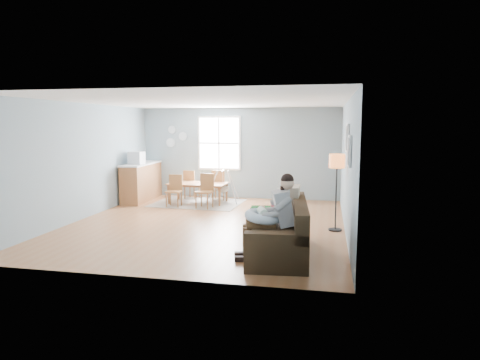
% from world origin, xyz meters
% --- Properties ---
extents(room, '(8.40, 9.40, 3.90)m').
position_xyz_m(room, '(0.00, 0.00, 2.42)').
color(room, '#9E6138').
extents(window, '(1.32, 0.08, 1.62)m').
position_xyz_m(window, '(-0.60, 3.46, 1.65)').
color(window, white).
rests_on(window, room).
extents(pictures, '(0.05, 1.34, 0.74)m').
position_xyz_m(pictures, '(2.97, -1.05, 1.85)').
color(pictures, white).
rests_on(pictures, room).
extents(wall_plates, '(0.67, 0.02, 0.66)m').
position_xyz_m(wall_plates, '(-2.00, 3.47, 1.83)').
color(wall_plates, '#A8BDCA').
rests_on(wall_plates, room).
extents(sofa, '(1.17, 2.32, 0.91)m').
position_xyz_m(sofa, '(1.86, -1.92, 0.32)').
color(sofa, black).
rests_on(sofa, room).
extents(green_throw, '(1.07, 0.93, 0.04)m').
position_xyz_m(green_throw, '(1.71, -1.19, 0.57)').
color(green_throw, '#13541C').
rests_on(green_throw, sofa).
extents(beige_pillow, '(0.16, 0.54, 0.54)m').
position_xyz_m(beige_pillow, '(2.04, -1.31, 0.82)').
color(beige_pillow, beige).
rests_on(beige_pillow, sofa).
extents(father, '(1.03, 0.60, 1.42)m').
position_xyz_m(father, '(1.75, -2.26, 0.76)').
color(father, gray).
rests_on(father, sofa).
extents(nursing_pillow, '(0.62, 0.60, 0.24)m').
position_xyz_m(nursing_pillow, '(1.58, -2.27, 0.71)').
color(nursing_pillow, '#C6E0F8').
rests_on(nursing_pillow, father).
extents(infant, '(0.23, 0.40, 0.15)m').
position_xyz_m(infant, '(1.58, -2.23, 0.79)').
color(infant, white).
rests_on(infant, nursing_pillow).
extents(toddler, '(0.59, 0.33, 0.90)m').
position_xyz_m(toddler, '(1.76, -1.71, 0.77)').
color(toddler, silver).
rests_on(toddler, sofa).
extents(floor_lamp, '(0.32, 0.32, 1.60)m').
position_xyz_m(floor_lamp, '(2.80, -0.10, 1.33)').
color(floor_lamp, black).
rests_on(floor_lamp, room).
extents(storage_cube, '(0.51, 0.48, 0.47)m').
position_xyz_m(storage_cube, '(1.82, -1.35, 0.23)').
color(storage_cube, silver).
rests_on(storage_cube, room).
extents(rug, '(2.51, 1.96, 0.01)m').
position_xyz_m(rug, '(-0.95, 2.35, 0.01)').
color(rug, '#99948C').
rests_on(rug, room).
extents(dining_table, '(1.65, 0.95, 0.57)m').
position_xyz_m(dining_table, '(-0.95, 2.35, 0.29)').
color(dining_table, brown).
rests_on(dining_table, rug).
extents(chair_sw, '(0.40, 0.40, 0.86)m').
position_xyz_m(chair_sw, '(-1.42, 1.78, 0.48)').
color(chair_sw, olive).
rests_on(chair_sw, rug).
extents(chair_se, '(0.47, 0.47, 0.91)m').
position_xyz_m(chair_se, '(-0.54, 1.73, 0.52)').
color(chair_se, olive).
rests_on(chair_se, rug).
extents(chair_nw, '(0.46, 0.46, 0.86)m').
position_xyz_m(chair_nw, '(-1.36, 2.97, 0.48)').
color(chair_nw, olive).
rests_on(chair_nw, rug).
extents(chair_ne, '(0.40, 0.40, 0.89)m').
position_xyz_m(chair_ne, '(-0.48, 2.92, 0.50)').
color(chair_ne, olive).
rests_on(chair_ne, rug).
extents(counter, '(0.65, 1.98, 1.10)m').
position_xyz_m(counter, '(-2.70, 2.50, 0.55)').
color(counter, brown).
rests_on(counter, room).
extents(monitor, '(0.39, 0.37, 0.35)m').
position_xyz_m(monitor, '(-2.67, 2.13, 1.27)').
color(monitor, silver).
rests_on(monitor, counter).
extents(baby_swing, '(1.00, 1.02, 0.91)m').
position_xyz_m(baby_swing, '(-0.30, 2.66, 0.41)').
color(baby_swing, silver).
rests_on(baby_swing, room).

